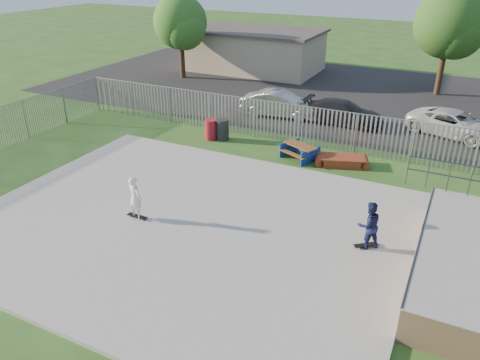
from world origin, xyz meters
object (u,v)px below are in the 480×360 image
at_px(skater_white, 135,198).
at_px(funbox, 342,161).
at_px(car_white, 454,124).
at_px(trash_bin_grey, 223,130).
at_px(trash_bin_red, 211,130).
at_px(car_dark, 343,112).
at_px(picnic_table, 300,152).
at_px(skater_navy, 369,225).
at_px(car_silver, 281,104).
at_px(tree_mid, 450,23).
at_px(tree_left, 180,22).

bearing_deg(skater_white, funbox, -111.74).
relative_size(car_white, skater_white, 2.94).
height_order(funbox, trash_bin_grey, trash_bin_grey).
height_order(trash_bin_red, car_dark, car_dark).
xyz_separation_m(trash_bin_grey, car_white, (10.54, 5.75, 0.14)).
relative_size(picnic_table, car_white, 0.43).
xyz_separation_m(funbox, car_white, (4.22, 6.19, 0.47)).
height_order(car_dark, skater_navy, skater_navy).
distance_m(picnic_table, skater_white, 8.59).
relative_size(funbox, car_silver, 0.50).
height_order(car_white, skater_navy, skater_navy).
xyz_separation_m(trash_bin_grey, skater_navy, (8.84, -6.73, 0.41)).
height_order(car_dark, tree_mid, tree_mid).
relative_size(trash_bin_grey, tree_mid, 0.16).
bearing_deg(skater_navy, picnic_table, -92.75).
bearing_deg(car_white, tree_left, 96.10).
relative_size(trash_bin_red, car_silver, 0.23).
xyz_separation_m(picnic_table, car_dark, (0.46, 5.70, 0.32)).
bearing_deg(trash_bin_red, skater_white, -78.58).
bearing_deg(trash_bin_red, trash_bin_grey, 21.87).
height_order(picnic_table, tree_mid, tree_mid).
xyz_separation_m(picnic_table, skater_white, (-3.26, -7.92, 0.60)).
xyz_separation_m(skater_navy, skater_white, (-7.72, -1.79, 0.00)).
height_order(tree_mid, skater_navy, tree_mid).
relative_size(tree_mid, skater_navy, 4.28).
distance_m(tree_left, skater_white, 21.60).
height_order(funbox, tree_mid, tree_mid).
xyz_separation_m(car_silver, tree_mid, (7.72, 9.09, 3.86)).
relative_size(trash_bin_grey, car_silver, 0.24).
bearing_deg(car_dark, tree_left, 70.73).
distance_m(funbox, tree_left, 19.10).
distance_m(trash_bin_red, tree_left, 13.95).
bearing_deg(trash_bin_grey, skater_navy, -37.31).
distance_m(trash_bin_grey, skater_white, 8.60).
bearing_deg(tree_left, skater_white, -61.80).
relative_size(trash_bin_red, tree_mid, 0.15).
bearing_deg(tree_left, trash_bin_grey, -48.95).
distance_m(picnic_table, trash_bin_red, 4.95).
relative_size(trash_bin_red, tree_left, 0.17).
bearing_deg(car_dark, car_white, -82.16).
bearing_deg(trash_bin_grey, tree_left, 131.05).
distance_m(picnic_table, tree_left, 17.64).
distance_m(trash_bin_grey, car_silver, 4.96).
distance_m(tree_left, skater_navy, 24.85).
xyz_separation_m(trash_bin_grey, car_silver, (1.25, 4.80, 0.22)).
height_order(trash_bin_grey, skater_navy, skater_navy).
relative_size(picnic_table, tree_mid, 0.30).
bearing_deg(tree_mid, car_silver, -130.36).
distance_m(trash_bin_grey, car_dark, 7.03).
relative_size(funbox, tree_mid, 0.32).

